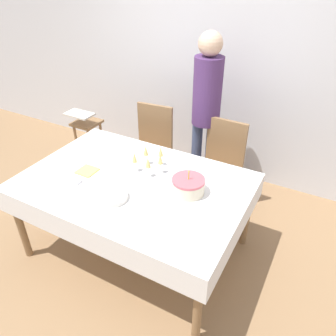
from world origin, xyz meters
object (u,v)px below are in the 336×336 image
dining_chair_far_right (220,164)px  plate_stack_main (111,196)px  champagne_tray (150,163)px  person_standing (207,103)px  high_chair (86,128)px  dining_chair_far_left (151,146)px  birthday_cake (188,186)px

dining_chair_far_right → plate_stack_main: 1.28m
champagne_tray → plate_stack_main: 0.47m
person_standing → high_chair: person_standing is taller
champagne_tray → plate_stack_main: bearing=-96.6°
plate_stack_main → person_standing: size_ratio=0.14×
dining_chair_far_left → dining_chair_far_right: (0.80, 0.00, 0.00)m
dining_chair_far_left → dining_chair_far_right: 0.80m
dining_chair_far_right → high_chair: 1.75m
dining_chair_far_right → birthday_cake: size_ratio=3.82×
dining_chair_far_right → birthday_cake: 0.90m
dining_chair_far_right → champagne_tray: dining_chair_far_right is taller
birthday_cake → champagne_tray: (-0.41, 0.12, 0.01)m
birthday_cake → high_chair: bearing=153.6°
dining_chair_far_left → dining_chair_far_right: same height
dining_chair_far_left → high_chair: size_ratio=1.33×
champagne_tray → high_chair: 1.62m
dining_chair_far_right → birthday_cake: dining_chair_far_right is taller
person_standing → dining_chair_far_right: bearing=-36.4°
dining_chair_far_left → dining_chair_far_right: bearing=0.0°
plate_stack_main → champagne_tray: bearing=83.4°
dining_chair_far_right → person_standing: size_ratio=0.55×
person_standing → dining_chair_far_left: bearing=-160.0°
dining_chair_far_left → plate_stack_main: bearing=-72.2°
champagne_tray → dining_chair_far_left: bearing=120.8°
person_standing → champagne_tray: bearing=-96.2°
dining_chair_far_left → high_chair: 0.95m
dining_chair_far_right → person_standing: person_standing is taller
dining_chair_far_left → plate_stack_main: size_ratio=3.85×
dining_chair_far_right → plate_stack_main: bearing=-109.4°
dining_chair_far_right → birthday_cake: bearing=-86.9°
plate_stack_main → high_chair: (-1.33, 1.23, -0.28)m
dining_chair_far_left → birthday_cake: dining_chair_far_left is taller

